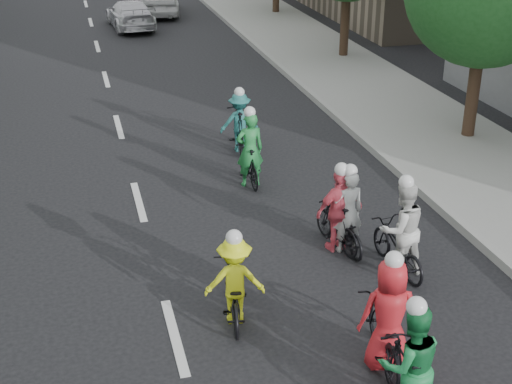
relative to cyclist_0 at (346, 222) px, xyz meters
name	(u,v)px	position (x,y,z in m)	size (l,w,h in m)	color
ground	(175,336)	(-3.53, -1.93, -0.56)	(120.00, 120.00, 0.00)	black
sidewalk_right	(385,102)	(4.47, 8.07, -0.49)	(4.00, 80.00, 0.15)	gray
curb_right	(325,107)	(2.52, 8.07, -0.47)	(0.18, 80.00, 0.18)	#999993
cyclist_0	(346,222)	(0.00, 0.00, 0.00)	(0.60, 1.53, 1.75)	black
cyclist_1	(407,372)	(-0.90, -4.41, 0.14)	(0.91, 1.77, 1.86)	black
cyclist_2	(234,287)	(-2.53, -1.69, 0.03)	(1.03, 1.74, 1.61)	black
cyclist_3	(338,217)	(-0.14, 0.07, 0.08)	(0.99, 1.56, 1.75)	black
cyclist_4	(386,325)	(-0.70, -3.33, 0.09)	(0.93, 1.83, 1.88)	black
cyclist_5	(249,158)	(-0.99, 3.38, 0.08)	(0.63, 1.50, 1.85)	black
cyclist_6	(400,238)	(0.59, -1.02, 0.12)	(0.90, 1.72, 1.89)	black
cyclist_7	(239,126)	(-0.71, 5.52, 0.08)	(1.03, 1.83, 1.65)	black
follow_car_lead	(130,14)	(-1.86, 21.27, 0.05)	(1.72, 4.23, 1.23)	silver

